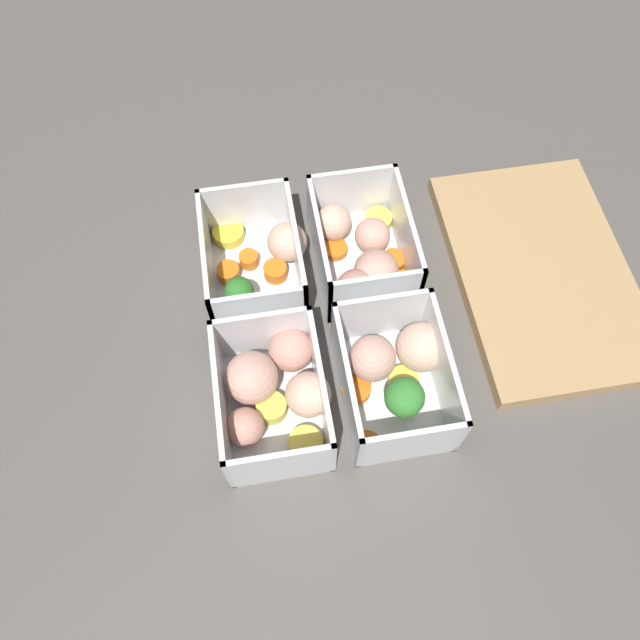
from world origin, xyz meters
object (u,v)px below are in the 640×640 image
at_px(container_near_left, 259,259).
at_px(container_near_right, 274,390).
at_px(container_far_right, 396,372).
at_px(container_far_left, 363,254).

bearing_deg(container_near_left, container_near_right, -1.22).
distance_m(container_near_right, container_far_right, 0.12).
bearing_deg(container_near_right, container_near_left, 178.78).
height_order(container_far_left, container_far_right, same).
bearing_deg(container_far_right, container_near_left, -142.50).
bearing_deg(container_far_left, container_near_right, -39.46).
height_order(container_near_left, container_near_right, same).
xyz_separation_m(container_near_left, container_far_right, (0.15, 0.12, 0.00)).
relative_size(container_near_left, container_far_left, 0.97).
bearing_deg(container_far_left, container_near_left, -96.00).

